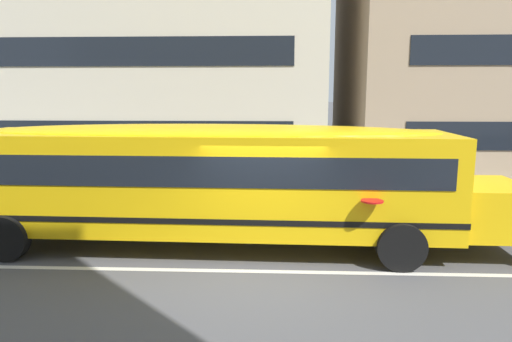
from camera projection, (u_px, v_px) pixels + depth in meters
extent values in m
plane|color=#4C4C4F|center=(262.00, 271.00, 9.03)|extent=(400.00, 400.00, 0.00)
cube|color=gray|center=(269.00, 191.00, 16.47)|extent=(120.00, 3.00, 0.01)
cube|color=silver|center=(262.00, 271.00, 9.03)|extent=(110.00, 0.16, 0.01)
cube|color=yellow|center=(207.00, 180.00, 10.31)|extent=(10.88, 2.72, 2.17)
cube|color=yellow|center=(485.00, 207.00, 9.98)|extent=(1.62, 2.10, 1.08)
cube|color=black|center=(207.00, 163.00, 10.24)|extent=(10.24, 2.74, 0.63)
cube|color=black|center=(208.00, 207.00, 10.41)|extent=(10.91, 2.75, 0.12)
ellipsoid|color=yellow|center=(206.00, 132.00, 10.12)|extent=(10.45, 2.51, 0.35)
cylinder|color=red|center=(372.00, 201.00, 8.71)|extent=(0.44, 0.44, 0.03)
cylinder|color=black|center=(377.00, 215.00, 11.42)|extent=(0.99, 0.30, 0.98)
cylinder|color=black|center=(401.00, 247.00, 9.00)|extent=(0.99, 0.30, 0.98)
cylinder|color=black|center=(63.00, 209.00, 11.97)|extent=(0.99, 0.30, 0.98)
cylinder|color=black|center=(6.00, 238.00, 9.55)|extent=(0.99, 0.30, 0.98)
cube|color=beige|center=(150.00, 35.00, 22.43)|extent=(16.62, 10.75, 12.80)
cube|color=black|center=(117.00, 135.00, 17.87)|extent=(13.96, 0.04, 1.10)
cube|color=black|center=(112.00, 52.00, 17.33)|extent=(13.96, 0.04, 1.10)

